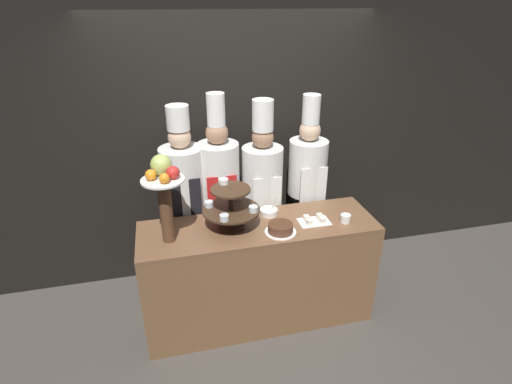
{
  "coord_description": "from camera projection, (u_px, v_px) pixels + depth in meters",
  "views": [
    {
      "loc": [
        -0.67,
        -2.38,
        2.58
      ],
      "look_at": [
        0.0,
        0.39,
        1.19
      ],
      "focal_mm": 28.0,
      "sensor_mm": 36.0,
      "label": 1
    }
  ],
  "objects": [
    {
      "name": "ground_plane",
      "position": [
        267.0,
        339.0,
        3.35
      ],
      "size": [
        14.0,
        14.0,
        0.0
      ],
      "primitive_type": "plane",
      "color": "#47423D"
    },
    {
      "name": "wall_back",
      "position": [
        237.0,
        137.0,
        3.76
      ],
      "size": [
        10.0,
        0.06,
        2.8
      ],
      "color": "black",
      "rests_on": "ground_plane"
    },
    {
      "name": "buffet_counter",
      "position": [
        259.0,
        273.0,
        3.4
      ],
      "size": [
        1.92,
        0.59,
        0.94
      ],
      "color": "brown",
      "rests_on": "ground_plane"
    },
    {
      "name": "tiered_stand",
      "position": [
        231.0,
        206.0,
        3.1
      ],
      "size": [
        0.45,
        0.45,
        0.38
      ],
      "color": "#3D2819",
      "rests_on": "buffet_counter"
    },
    {
      "name": "fruit_pedestal",
      "position": [
        164.0,
        187.0,
        2.83
      ],
      "size": [
        0.31,
        0.31,
        0.66
      ],
      "color": "brown",
      "rests_on": "buffet_counter"
    },
    {
      "name": "cake_round",
      "position": [
        280.0,
        228.0,
        3.09
      ],
      "size": [
        0.25,
        0.25,
        0.07
      ],
      "color": "white",
      "rests_on": "buffet_counter"
    },
    {
      "name": "cup_white",
      "position": [
        346.0,
        218.0,
        3.23
      ],
      "size": [
        0.08,
        0.08,
        0.07
      ],
      "color": "white",
      "rests_on": "buffet_counter"
    },
    {
      "name": "cake_square_tray",
      "position": [
        314.0,
        220.0,
        3.24
      ],
      "size": [
        0.25,
        0.16,
        0.05
      ],
      "color": "white",
      "rests_on": "buffet_counter"
    },
    {
      "name": "serving_bowl_far",
      "position": [
        269.0,
        212.0,
        3.35
      ],
      "size": [
        0.15,
        0.15,
        0.15
      ],
      "color": "white",
      "rests_on": "buffet_counter"
    },
    {
      "name": "chef_left",
      "position": [
        185.0,
        197.0,
        3.5
      ],
      "size": [
        0.37,
        0.37,
        1.82
      ],
      "color": "#28282D",
      "rests_on": "ground_plane"
    },
    {
      "name": "chef_center_left",
      "position": [
        220.0,
        192.0,
        3.56
      ],
      "size": [
        0.36,
        0.36,
        1.9
      ],
      "color": "black",
      "rests_on": "ground_plane"
    },
    {
      "name": "chef_center_right",
      "position": [
        262.0,
        191.0,
        3.66
      ],
      "size": [
        0.37,
        0.37,
        1.83
      ],
      "color": "#28282D",
      "rests_on": "ground_plane"
    },
    {
      "name": "chef_right",
      "position": [
        307.0,
        185.0,
        3.74
      ],
      "size": [
        0.35,
        0.35,
        1.85
      ],
      "color": "#38332D",
      "rests_on": "ground_plane"
    }
  ]
}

